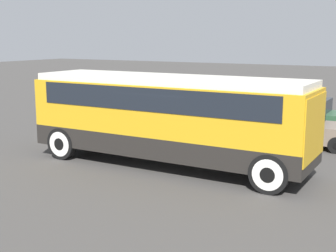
% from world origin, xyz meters
% --- Properties ---
extents(ground_plane, '(120.00, 120.00, 0.00)m').
position_xyz_m(ground_plane, '(0.00, 0.00, 0.00)').
color(ground_plane, '#423F3D').
extents(tour_bus, '(9.40, 2.54, 2.96)m').
position_xyz_m(tour_bus, '(0.10, -0.00, 1.79)').
color(tour_bus, black).
rests_on(tour_bus, ground_plane).
extents(parked_car_near, '(4.33, 1.95, 1.49)m').
position_xyz_m(parked_car_near, '(2.76, 5.34, 0.73)').
color(parked_car_near, '#7A6B5B').
rests_on(parked_car_near, ground_plane).
extents(parked_car_mid, '(4.13, 1.92, 1.47)m').
position_xyz_m(parked_car_mid, '(2.47, 8.45, 0.73)').
color(parked_car_mid, '#2D5638').
rests_on(parked_car_mid, ground_plane).
extents(parked_car_far, '(4.37, 1.97, 1.42)m').
position_xyz_m(parked_car_far, '(-1.84, 6.94, 0.71)').
color(parked_car_far, silver).
rests_on(parked_car_far, ground_plane).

